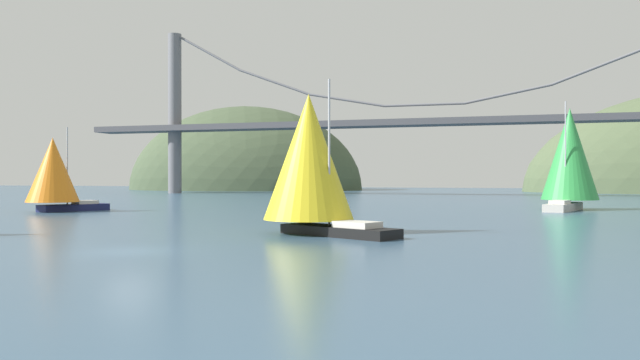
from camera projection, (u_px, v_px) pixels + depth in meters
name	position (u px, v px, depth m)	size (l,w,h in m)	color
ground_plane	(129.00, 252.00, 30.59)	(360.00, 360.00, 0.00)	#385670
headland_left	(243.00, 190.00, 175.88)	(65.74, 44.00, 45.20)	#425138
suspension_bridge	(424.00, 116.00, 121.12)	(141.56, 6.00, 33.99)	slate
sailboat_green_sail	(569.00, 156.00, 68.99)	(7.38, 10.56, 11.42)	#B7B2A8
sailboat_orange_sail	(54.00, 172.00, 65.21)	(6.87, 9.06, 8.61)	#191E4C
sailboat_yellow_sail	(310.00, 160.00, 40.25)	(10.11, 7.62, 9.47)	black
channel_buoy	(297.00, 214.00, 54.67)	(1.10, 1.10, 2.64)	green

